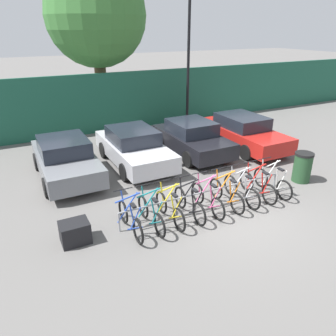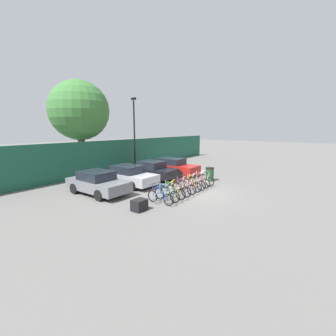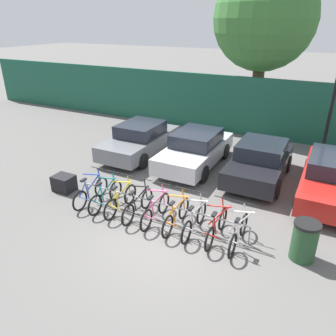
# 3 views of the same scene
# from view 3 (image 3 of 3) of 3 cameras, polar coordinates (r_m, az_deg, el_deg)

# --- Properties ---
(ground_plane) EXTENTS (120.00, 120.00, 0.00)m
(ground_plane) POSITION_cam_3_polar(r_m,az_deg,el_deg) (9.13, -0.52, -11.78)
(ground_plane) COLOR #605E5B
(hoarding_wall) EXTENTS (36.00, 0.16, 2.89)m
(hoarding_wall) POSITION_cam_3_polar(r_m,az_deg,el_deg) (16.85, 14.86, 10.11)
(hoarding_wall) COLOR #19513D
(hoarding_wall) RESTS_ON ground
(bike_rack) EXTENTS (5.36, 0.04, 0.57)m
(bike_rack) POSITION_cam_3_polar(r_m,az_deg,el_deg) (9.56, -1.52, -6.34)
(bike_rack) COLOR gray
(bike_rack) RESTS_ON ground
(bicycle_blue) EXTENTS (0.68, 1.71, 1.05)m
(bicycle_blue) POSITION_cam_3_polar(r_m,az_deg,el_deg) (10.75, -13.28, -4.10)
(bicycle_blue) COLOR black
(bicycle_blue) RESTS_ON ground
(bicycle_teal) EXTENTS (0.68, 1.71, 1.05)m
(bicycle_teal) POSITION_cam_3_polar(r_m,az_deg,el_deg) (10.41, -10.80, -4.84)
(bicycle_teal) COLOR black
(bicycle_teal) RESTS_ON ground
(bicycle_yellow) EXTENTS (0.68, 1.71, 1.05)m
(bicycle_yellow) POSITION_cam_3_polar(r_m,az_deg,el_deg) (10.11, -8.24, -5.60)
(bicycle_yellow) COLOR black
(bicycle_yellow) RESTS_ON ground
(bicycle_black) EXTENTS (0.68, 1.71, 1.05)m
(bicycle_black) POSITION_cam_3_polar(r_m,az_deg,el_deg) (9.80, -5.29, -6.45)
(bicycle_black) COLOR black
(bicycle_black) RESTS_ON ground
(bicycle_pink) EXTENTS (0.68, 1.71, 1.05)m
(bicycle_pink) POSITION_cam_3_polar(r_m,az_deg,el_deg) (9.54, -2.19, -7.32)
(bicycle_pink) COLOR black
(bicycle_pink) RESTS_ON ground
(bicycle_orange) EXTENTS (0.68, 1.71, 1.05)m
(bicycle_orange) POSITION_cam_3_polar(r_m,az_deg,el_deg) (9.28, 1.42, -8.31)
(bicycle_orange) COLOR black
(bicycle_orange) RESTS_ON ground
(bicycle_silver) EXTENTS (0.68, 1.71, 1.05)m
(bicycle_silver) POSITION_cam_3_polar(r_m,az_deg,el_deg) (9.09, 4.61, -9.15)
(bicycle_silver) COLOR black
(bicycle_silver) RESTS_ON ground
(bicycle_red) EXTENTS (0.68, 1.71, 1.05)m
(bicycle_red) POSITION_cam_3_polar(r_m,az_deg,el_deg) (8.91, 8.45, -10.12)
(bicycle_red) COLOR black
(bicycle_red) RESTS_ON ground
(bicycle_white) EXTENTS (0.68, 1.71, 1.05)m
(bicycle_white) POSITION_cam_3_polar(r_m,az_deg,el_deg) (8.79, 12.19, -11.02)
(bicycle_white) COLOR black
(bicycle_white) RESTS_ON ground
(car_grey) EXTENTS (1.91, 4.13, 1.40)m
(car_grey) POSITION_cam_3_polar(r_m,az_deg,el_deg) (14.15, -4.91, 4.96)
(car_grey) COLOR slate
(car_grey) RESTS_ON ground
(car_silver) EXTENTS (1.91, 4.29, 1.40)m
(car_silver) POSITION_cam_3_polar(r_m,az_deg,el_deg) (13.08, 4.81, 3.30)
(car_silver) COLOR #B7B7BC
(car_silver) RESTS_ON ground
(car_black) EXTENTS (1.91, 3.97, 1.40)m
(car_black) POSITION_cam_3_polar(r_m,az_deg,el_deg) (12.37, 15.69, 1.14)
(car_black) COLOR black
(car_black) RESTS_ON ground
(car_red) EXTENTS (1.91, 4.59, 1.40)m
(car_red) POSITION_cam_3_polar(r_m,az_deg,el_deg) (11.99, 26.75, -1.42)
(car_red) COLOR red
(car_red) RESTS_ON ground
(trash_bin) EXTENTS (0.63, 0.63, 1.03)m
(trash_bin) POSITION_cam_3_polar(r_m,az_deg,el_deg) (8.75, 22.66, -11.62)
(trash_bin) COLOR #234728
(trash_bin) RESTS_ON ground
(cargo_crate) EXTENTS (0.70, 0.56, 0.55)m
(cargo_crate) POSITION_cam_3_polar(r_m,az_deg,el_deg) (11.79, -17.65, -2.53)
(cargo_crate) COLOR black
(cargo_crate) RESTS_ON ground
(tree_behind_hoarding) EXTENTS (5.05, 5.05, 7.97)m
(tree_behind_hoarding) POSITION_cam_3_polar(r_m,az_deg,el_deg) (18.22, 16.48, 23.63)
(tree_behind_hoarding) COLOR brown
(tree_behind_hoarding) RESTS_ON ground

